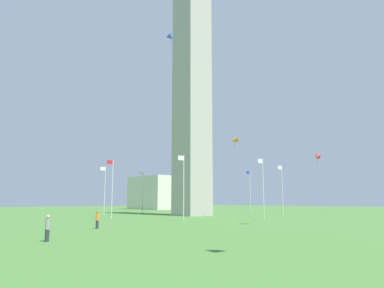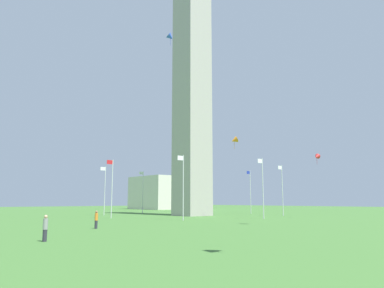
{
  "view_description": "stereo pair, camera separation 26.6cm",
  "coord_description": "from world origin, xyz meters",
  "px_view_note": "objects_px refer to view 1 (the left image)",
  "views": [
    {
      "loc": [
        45.53,
        52.58,
        2.74
      ],
      "look_at": [
        0.0,
        0.0,
        13.47
      ],
      "focal_mm": 34.49,
      "sensor_mm": 36.0,
      "label": 1
    },
    {
      "loc": [
        45.33,
        52.75,
        2.74
      ],
      "look_at": [
        0.0,
        0.0,
        13.47
      ],
      "focal_mm": 34.49,
      "sensor_mm": 36.0,
      "label": 2
    }
  ],
  "objects_px": {
    "flagpole_sw": "(197,191)",
    "person_gray_shirt": "(47,228)",
    "kite_red_delta": "(317,157)",
    "distant_building": "(169,193)",
    "obelisk_monument": "(192,85)",
    "kite_blue_delta": "(171,37)",
    "flagpole_w": "(142,190)",
    "kite_orange_delta": "(234,140)",
    "flagpole_s": "(250,190)",
    "flagpole_n": "(112,186)",
    "flagpole_ne": "(183,185)",
    "person_orange_shirt": "(97,220)",
    "flagpole_se": "(282,188)",
    "flagpole_nw": "(104,189)",
    "flagpole_e": "(263,186)"
  },
  "relations": [
    {
      "from": "flagpole_se",
      "to": "kite_blue_delta",
      "type": "relative_size",
      "value": 3.96
    },
    {
      "from": "flagpole_n",
      "to": "flagpole_se",
      "type": "bearing_deg",
      "value": 157.5
    },
    {
      "from": "person_orange_shirt",
      "to": "flagpole_nw",
      "type": "bearing_deg",
      "value": 5.25
    },
    {
      "from": "kite_blue_delta",
      "to": "distant_building",
      "type": "relative_size",
      "value": 0.1
    },
    {
      "from": "flagpole_se",
      "to": "flagpole_sw",
      "type": "xyz_separation_m",
      "value": [
        -0.0,
        -23.63,
        0.0
      ]
    },
    {
      "from": "person_orange_shirt",
      "to": "flagpole_sw",
      "type": "bearing_deg",
      "value": -19.27
    },
    {
      "from": "flagpole_s",
      "to": "kite_blue_delta",
      "type": "relative_size",
      "value": 3.96
    },
    {
      "from": "flagpole_w",
      "to": "kite_orange_delta",
      "type": "bearing_deg",
      "value": 91.33
    },
    {
      "from": "flagpole_ne",
      "to": "flagpole_n",
      "type": "bearing_deg",
      "value": -67.5
    },
    {
      "from": "person_gray_shirt",
      "to": "flagpole_n",
      "type": "bearing_deg",
      "value": 24.44
    },
    {
      "from": "flagpole_e",
      "to": "flagpole_sw",
      "type": "distance_m",
      "value": 30.87
    },
    {
      "from": "flagpole_se",
      "to": "flagpole_sw",
      "type": "bearing_deg",
      "value": -90.0
    },
    {
      "from": "person_orange_shirt",
      "to": "flagpole_n",
      "type": "bearing_deg",
      "value": 1.64
    },
    {
      "from": "flagpole_sw",
      "to": "kite_blue_delta",
      "type": "bearing_deg",
      "value": 37.82
    },
    {
      "from": "person_gray_shirt",
      "to": "person_orange_shirt",
      "type": "xyz_separation_m",
      "value": [
        -7.98,
        -8.58,
        -0.01
      ]
    },
    {
      "from": "distant_building",
      "to": "obelisk_monument",
      "type": "bearing_deg",
      "value": 56.89
    },
    {
      "from": "flagpole_s",
      "to": "person_orange_shirt",
      "type": "distance_m",
      "value": 48.61
    },
    {
      "from": "flagpole_w",
      "to": "flagpole_sw",
      "type": "bearing_deg",
      "value": 157.5
    },
    {
      "from": "flagpole_ne",
      "to": "flagpole_sw",
      "type": "relative_size",
      "value": 1.0
    },
    {
      "from": "flagpole_n",
      "to": "person_gray_shirt",
      "type": "distance_m",
      "value": 33.36
    },
    {
      "from": "flagpole_nw",
      "to": "distant_building",
      "type": "relative_size",
      "value": 0.42
    },
    {
      "from": "flagpole_w",
      "to": "flagpole_nw",
      "type": "bearing_deg",
      "value": 22.5
    },
    {
      "from": "flagpole_sw",
      "to": "kite_red_delta",
      "type": "relative_size",
      "value": 5.31
    },
    {
      "from": "flagpole_ne",
      "to": "flagpole_nw",
      "type": "height_order",
      "value": "same"
    },
    {
      "from": "flagpole_s",
      "to": "flagpole_w",
      "type": "bearing_deg",
      "value": -45.0
    },
    {
      "from": "kite_red_delta",
      "to": "kite_blue_delta",
      "type": "height_order",
      "value": "kite_blue_delta"
    },
    {
      "from": "obelisk_monument",
      "to": "kite_blue_delta",
      "type": "bearing_deg",
      "value": 24.14
    },
    {
      "from": "person_orange_shirt",
      "to": "kite_red_delta",
      "type": "distance_m",
      "value": 37.52
    },
    {
      "from": "flagpole_sw",
      "to": "kite_orange_delta",
      "type": "height_order",
      "value": "kite_orange_delta"
    },
    {
      "from": "flagpole_sw",
      "to": "person_gray_shirt",
      "type": "relative_size",
      "value": 5.19
    },
    {
      "from": "flagpole_se",
      "to": "kite_orange_delta",
      "type": "height_order",
      "value": "kite_orange_delta"
    },
    {
      "from": "flagpole_sw",
      "to": "person_orange_shirt",
      "type": "height_order",
      "value": "flagpole_sw"
    },
    {
      "from": "flagpole_se",
      "to": "kite_blue_delta",
      "type": "xyz_separation_m",
      "value": [
        19.95,
        -8.15,
        26.32
      ]
    },
    {
      "from": "flagpole_se",
      "to": "flagpole_s",
      "type": "xyz_separation_m",
      "value": [
        -4.89,
        -11.82,
        0.0
      ]
    },
    {
      "from": "flagpole_se",
      "to": "flagpole_w",
      "type": "height_order",
      "value": "same"
    },
    {
      "from": "obelisk_monument",
      "to": "flagpole_s",
      "type": "xyz_separation_m",
      "value": [
        -16.66,
        0.0,
        -20.14
      ]
    },
    {
      "from": "obelisk_monument",
      "to": "person_gray_shirt",
      "type": "xyz_separation_m",
      "value": [
        36.21,
        26.79,
        -24.28
      ]
    },
    {
      "from": "flagpole_ne",
      "to": "person_orange_shirt",
      "type": "bearing_deg",
      "value": 21.36
    },
    {
      "from": "flagpole_s",
      "to": "kite_orange_delta",
      "type": "height_order",
      "value": "kite_orange_delta"
    },
    {
      "from": "flagpole_s",
      "to": "person_gray_shirt",
      "type": "height_order",
      "value": "flagpole_s"
    },
    {
      "from": "kite_red_delta",
      "to": "obelisk_monument",
      "type": "bearing_deg",
      "value": -69.15
    },
    {
      "from": "flagpole_ne",
      "to": "flagpole_e",
      "type": "distance_m",
      "value": 12.79
    },
    {
      "from": "kite_red_delta",
      "to": "distant_building",
      "type": "relative_size",
      "value": 0.08
    },
    {
      "from": "flagpole_w",
      "to": "kite_red_delta",
      "type": "distance_m",
      "value": 39.14
    },
    {
      "from": "person_orange_shirt",
      "to": "kite_orange_delta",
      "type": "relative_size",
      "value": 0.8
    },
    {
      "from": "kite_blue_delta",
      "to": "distant_building",
      "type": "xyz_separation_m",
      "value": [
        -39.46,
        -51.62,
        -26.03
      ]
    },
    {
      "from": "flagpole_sw",
      "to": "kite_orange_delta",
      "type": "relative_size",
      "value": 4.17
    },
    {
      "from": "kite_red_delta",
      "to": "distant_building",
      "type": "height_order",
      "value": "distant_building"
    },
    {
      "from": "flagpole_n",
      "to": "distant_building",
      "type": "bearing_deg",
      "value": -135.05
    },
    {
      "from": "flagpole_sw",
      "to": "kite_red_delta",
      "type": "distance_m",
      "value": 33.63
    }
  ]
}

